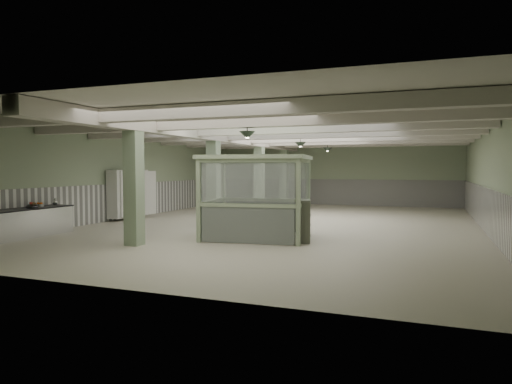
% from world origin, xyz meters
% --- Properties ---
extents(floor, '(20.00, 20.00, 0.00)m').
position_xyz_m(floor, '(0.00, 0.00, 0.00)').
color(floor, silver).
rests_on(floor, ground).
extents(ceiling, '(14.00, 20.00, 0.02)m').
position_xyz_m(ceiling, '(0.00, 0.00, 3.60)').
color(ceiling, silver).
rests_on(ceiling, wall_back).
extents(wall_back, '(14.00, 0.02, 3.60)m').
position_xyz_m(wall_back, '(0.00, 10.00, 1.80)').
color(wall_back, '#92A281').
rests_on(wall_back, floor).
extents(wall_front, '(14.00, 0.02, 3.60)m').
position_xyz_m(wall_front, '(0.00, -10.00, 1.80)').
color(wall_front, '#92A281').
rests_on(wall_front, floor).
extents(wall_left, '(0.02, 20.00, 3.60)m').
position_xyz_m(wall_left, '(-7.00, 0.00, 1.80)').
color(wall_left, '#92A281').
rests_on(wall_left, floor).
extents(wall_right, '(0.02, 20.00, 3.60)m').
position_xyz_m(wall_right, '(7.00, 0.00, 1.80)').
color(wall_right, '#92A281').
rests_on(wall_right, floor).
extents(wainscot_left, '(0.05, 19.90, 1.50)m').
position_xyz_m(wainscot_left, '(-6.97, 0.00, 0.75)').
color(wainscot_left, white).
rests_on(wainscot_left, floor).
extents(wainscot_right, '(0.05, 19.90, 1.50)m').
position_xyz_m(wainscot_right, '(6.97, 0.00, 0.75)').
color(wainscot_right, white).
rests_on(wainscot_right, floor).
extents(wainscot_back, '(13.90, 0.05, 1.50)m').
position_xyz_m(wainscot_back, '(0.00, 9.97, 0.75)').
color(wainscot_back, white).
rests_on(wainscot_back, floor).
extents(girder, '(0.45, 19.90, 0.40)m').
position_xyz_m(girder, '(-2.50, 0.00, 3.38)').
color(girder, beige).
rests_on(girder, ceiling).
extents(beam_a, '(13.90, 0.35, 0.32)m').
position_xyz_m(beam_a, '(0.00, -7.50, 3.42)').
color(beam_a, beige).
rests_on(beam_a, ceiling).
extents(beam_b, '(13.90, 0.35, 0.32)m').
position_xyz_m(beam_b, '(0.00, -5.00, 3.42)').
color(beam_b, beige).
rests_on(beam_b, ceiling).
extents(beam_c, '(13.90, 0.35, 0.32)m').
position_xyz_m(beam_c, '(0.00, -2.50, 3.42)').
color(beam_c, beige).
rests_on(beam_c, ceiling).
extents(beam_d, '(13.90, 0.35, 0.32)m').
position_xyz_m(beam_d, '(0.00, 0.00, 3.42)').
color(beam_d, beige).
rests_on(beam_d, ceiling).
extents(beam_e, '(13.90, 0.35, 0.32)m').
position_xyz_m(beam_e, '(0.00, 2.50, 3.42)').
color(beam_e, beige).
rests_on(beam_e, ceiling).
extents(beam_f, '(13.90, 0.35, 0.32)m').
position_xyz_m(beam_f, '(0.00, 5.00, 3.42)').
color(beam_f, beige).
rests_on(beam_f, ceiling).
extents(beam_g, '(13.90, 0.35, 0.32)m').
position_xyz_m(beam_g, '(0.00, 7.50, 3.42)').
color(beam_g, beige).
rests_on(beam_g, ceiling).
extents(column_a, '(0.42, 0.42, 3.60)m').
position_xyz_m(column_a, '(-2.50, -6.00, 1.80)').
color(column_a, '#8DA484').
rests_on(column_a, floor).
extents(column_b, '(0.42, 0.42, 3.60)m').
position_xyz_m(column_b, '(-2.50, -1.00, 1.80)').
color(column_b, '#8DA484').
rests_on(column_b, floor).
extents(column_c, '(0.42, 0.42, 3.60)m').
position_xyz_m(column_c, '(-2.50, 4.00, 1.80)').
color(column_c, '#8DA484').
rests_on(column_c, floor).
extents(column_d, '(0.42, 0.42, 3.60)m').
position_xyz_m(column_d, '(-2.50, 8.00, 1.80)').
color(column_d, '#8DA484').
rests_on(column_d, floor).
extents(pendant_front, '(0.44, 0.44, 0.22)m').
position_xyz_m(pendant_front, '(0.50, -5.00, 3.05)').
color(pendant_front, '#29372A').
rests_on(pendant_front, ceiling).
extents(pendant_mid, '(0.44, 0.44, 0.22)m').
position_xyz_m(pendant_mid, '(0.50, 0.50, 3.05)').
color(pendant_mid, '#29372A').
rests_on(pendant_mid, ceiling).
extents(pendant_back, '(0.44, 0.44, 0.22)m').
position_xyz_m(pendant_back, '(0.50, 5.50, 3.05)').
color(pendant_back, '#29372A').
rests_on(pendant_back, ceiling).
extents(pitcher_far, '(0.22, 0.23, 0.24)m').
position_xyz_m(pitcher_far, '(-6.59, -4.74, 1.02)').
color(pitcher_far, silver).
rests_on(pitcher_far, prep_counter).
extents(veg_colander, '(0.45, 0.45, 0.17)m').
position_xyz_m(veg_colander, '(-6.52, -5.76, 0.99)').
color(veg_colander, '#3A3A3E').
rests_on(veg_colander, prep_counter).
extents(orange_bowl, '(0.26, 0.26, 0.08)m').
position_xyz_m(orange_bowl, '(-6.59, -5.36, 0.94)').
color(orange_bowl, '#B2B2B7').
rests_on(orange_bowl, prep_counter).
extents(walkin_cooler, '(0.85, 2.14, 1.96)m').
position_xyz_m(walkin_cooler, '(-6.62, -0.66, 0.98)').
color(walkin_cooler, white).
rests_on(walkin_cooler, floor).
extents(guard_booth, '(3.49, 3.07, 2.54)m').
position_xyz_m(guard_booth, '(0.22, -3.53, 1.72)').
color(guard_booth, '#9BAF8C').
rests_on(guard_booth, floor).
extents(filing_cabinet, '(0.51, 0.64, 1.23)m').
position_xyz_m(filing_cabinet, '(1.80, -3.90, 0.61)').
color(filing_cabinet, '#5A5F4F').
rests_on(filing_cabinet, floor).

